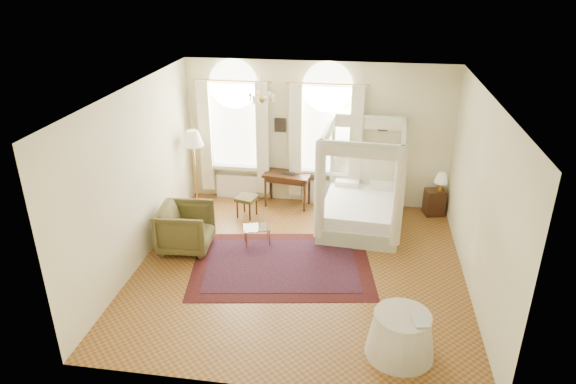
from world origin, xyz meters
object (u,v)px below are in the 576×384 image
(canopy_bed, at_px, (361,206))
(nightstand, at_px, (434,202))
(floor_lamp, at_px, (193,142))
(side_table, at_px, (401,334))
(writing_desk, at_px, (287,178))
(stool, at_px, (247,200))
(armchair, at_px, (186,228))
(coffee_table, at_px, (257,229))

(canopy_bed, xyz_separation_m, nightstand, (1.63, 0.87, -0.21))
(nightstand, bearing_deg, floor_lamp, -175.56)
(nightstand, bearing_deg, side_table, -101.56)
(writing_desk, xyz_separation_m, side_table, (2.37, -4.71, -0.35))
(stool, relative_size, armchair, 0.52)
(stool, distance_m, floor_lamp, 1.75)
(canopy_bed, xyz_separation_m, armchair, (-3.38, -1.43, -0.05))
(nightstand, distance_m, floor_lamp, 5.57)
(stool, xyz_separation_m, armchair, (-0.86, -1.57, 0.05))
(coffee_table, relative_size, floor_lamp, 0.34)
(armchair, bearing_deg, canopy_bed, -70.86)
(nightstand, xyz_separation_m, floor_lamp, (-5.40, -0.42, 1.28))
(writing_desk, distance_m, stool, 1.11)
(floor_lamp, bearing_deg, stool, -14.38)
(nightstand, bearing_deg, stool, -169.88)
(writing_desk, relative_size, floor_lamp, 0.61)
(coffee_table, distance_m, floor_lamp, 2.59)
(canopy_bed, bearing_deg, floor_lamp, 173.10)
(floor_lamp, bearing_deg, nightstand, 4.44)
(writing_desk, bearing_deg, floor_lamp, -169.31)
(writing_desk, bearing_deg, coffee_table, -100.11)
(nightstand, relative_size, stool, 1.13)
(canopy_bed, distance_m, writing_desk, 1.91)
(nightstand, height_order, stool, nightstand)
(writing_desk, height_order, floor_lamp, floor_lamp)
(writing_desk, bearing_deg, armchair, -126.26)
(side_table, bearing_deg, nightstand, 78.44)
(canopy_bed, bearing_deg, armchair, -157.00)
(writing_desk, bearing_deg, side_table, -63.31)
(canopy_bed, relative_size, side_table, 2.22)
(nightstand, height_order, writing_desk, writing_desk)
(nightstand, xyz_separation_m, coffee_table, (-3.67, -1.91, 0.04))
(stool, relative_size, side_table, 0.52)
(writing_desk, height_order, armchair, armchair)
(canopy_bed, xyz_separation_m, coffee_table, (-2.04, -1.03, -0.17))
(canopy_bed, bearing_deg, writing_desk, 153.65)
(coffee_table, height_order, floor_lamp, floor_lamp)
(stool, relative_size, floor_lamp, 0.28)
(coffee_table, xyz_separation_m, floor_lamp, (-1.73, 1.49, 1.24))
(floor_lamp, xyz_separation_m, side_table, (4.43, -4.32, -1.24))
(canopy_bed, distance_m, stool, 2.52)
(nightstand, xyz_separation_m, stool, (-4.15, -0.74, 0.11))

